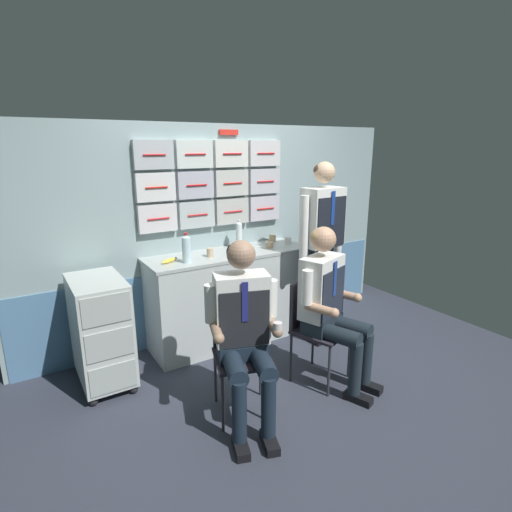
# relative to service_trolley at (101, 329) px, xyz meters

# --- Properties ---
(ground) EXTENTS (4.80, 4.80, 0.04)m
(ground) POSITION_rel_service_trolley_xyz_m (1.36, -0.94, -0.51)
(ground) COLOR #313541
(galley_bulkhead) EXTENTS (4.20, 0.14, 2.15)m
(galley_bulkhead) POSITION_rel_service_trolley_xyz_m (1.34, 0.43, 0.60)
(galley_bulkhead) COLOR #8FA5A9
(galley_bulkhead) RESTS_ON ground
(galley_counter) EXTENTS (1.64, 0.53, 0.93)m
(galley_counter) POSITION_rel_service_trolley_xyz_m (1.28, 0.15, -0.03)
(galley_counter) COLOR silver
(galley_counter) RESTS_ON ground
(service_trolley) EXTENTS (0.40, 0.65, 0.92)m
(service_trolley) POSITION_rel_service_trolley_xyz_m (0.00, 0.00, 0.00)
(service_trolley) COLOR black
(service_trolley) RESTS_ON ground
(folding_chair_left) EXTENTS (0.51, 0.51, 0.86)m
(folding_chair_left) POSITION_rel_service_trolley_xyz_m (0.82, -0.86, 0.04)
(folding_chair_left) COLOR #2D2D33
(folding_chair_left) RESTS_ON ground
(crew_member_left) EXTENTS (0.55, 0.71, 1.33)m
(crew_member_left) POSITION_rel_service_trolley_xyz_m (0.77, -1.01, 0.25)
(crew_member_left) COLOR black
(crew_member_left) RESTS_ON ground
(folding_chair_right) EXTENTS (0.51, 0.51, 0.86)m
(folding_chair_right) POSITION_rel_service_trolley_xyz_m (1.54, -0.81, 0.04)
(folding_chair_right) COLOR #2D2D33
(folding_chair_right) RESTS_ON ground
(crew_member_right) EXTENTS (0.57, 0.71, 1.33)m
(crew_member_right) POSITION_rel_service_trolley_xyz_m (1.60, -0.96, 0.25)
(crew_member_right) COLOR black
(crew_member_right) RESTS_ON ground
(crew_member_standing) EXTENTS (0.56, 0.30, 1.80)m
(crew_member_standing) POSITION_rel_service_trolley_xyz_m (2.07, -0.30, 0.61)
(crew_member_standing) COLOR black
(crew_member_standing) RESTS_ON ground
(water_bottle_blue_cap) EXTENTS (0.06, 0.06, 0.29)m
(water_bottle_blue_cap) POSITION_rel_service_trolley_xyz_m (1.45, 0.25, 0.58)
(water_bottle_blue_cap) COLOR silver
(water_bottle_blue_cap) RESTS_ON galley_counter
(water_bottle_tall) EXTENTS (0.08, 0.08, 0.27)m
(water_bottle_tall) POSITION_rel_service_trolley_xyz_m (0.79, 0.03, 0.57)
(water_bottle_tall) COLOR silver
(water_bottle_tall) RESTS_ON galley_counter
(espresso_cup_small) EXTENTS (0.08, 0.08, 0.07)m
(espresso_cup_small) POSITION_rel_service_trolley_xyz_m (1.91, 0.33, 0.47)
(espresso_cup_small) COLOR tan
(espresso_cup_small) RESTS_ON galley_counter
(coffee_cup_spare) EXTENTS (0.08, 0.08, 0.06)m
(coffee_cup_spare) POSITION_rel_service_trolley_xyz_m (1.72, 0.11, 0.47)
(coffee_cup_spare) COLOR tan
(coffee_cup_spare) RESTS_ON galley_counter
(paper_cup_blue) EXTENTS (0.06, 0.06, 0.07)m
(paper_cup_blue) POSITION_rel_service_trolley_xyz_m (1.97, 0.13, 0.48)
(paper_cup_blue) COLOR silver
(paper_cup_blue) RESTS_ON galley_counter
(paper_cup_tan) EXTENTS (0.06, 0.06, 0.08)m
(paper_cup_tan) POSITION_rel_service_trolley_xyz_m (1.05, 0.11, 0.48)
(paper_cup_tan) COLOR tan
(paper_cup_tan) RESTS_ON galley_counter
(snack_banana) EXTENTS (0.17, 0.10, 0.04)m
(snack_banana) POSITION_rel_service_trolley_xyz_m (0.65, 0.11, 0.46)
(snack_banana) COLOR yellow
(snack_banana) RESTS_ON galley_counter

